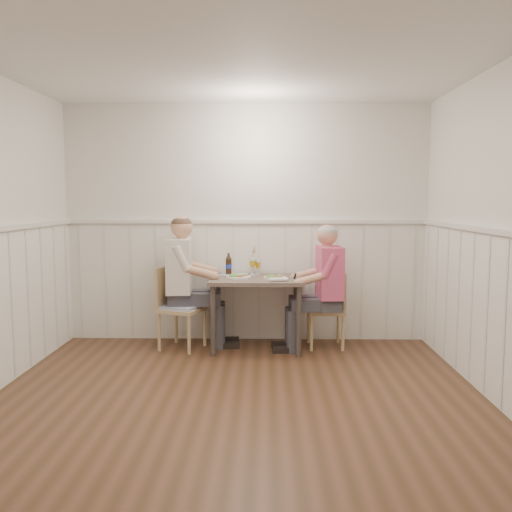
# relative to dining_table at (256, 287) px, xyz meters

# --- Properties ---
(ground_plane) EXTENTS (4.50, 4.50, 0.00)m
(ground_plane) POSITION_rel_dining_table_xyz_m (-0.12, -1.84, -0.65)
(ground_plane) COLOR #472F1B
(room_shell) EXTENTS (4.04, 4.54, 2.60)m
(room_shell) POSITION_rel_dining_table_xyz_m (-0.12, -1.84, 0.87)
(room_shell) COLOR white
(room_shell) RESTS_ON ground
(wainscot) EXTENTS (4.00, 4.49, 1.34)m
(wainscot) POSITION_rel_dining_table_xyz_m (-0.12, -1.15, 0.04)
(wainscot) COLOR white
(wainscot) RESTS_ON ground
(dining_table) EXTENTS (0.96, 0.70, 0.75)m
(dining_table) POSITION_rel_dining_table_xyz_m (0.00, 0.00, 0.00)
(dining_table) COLOR brown
(dining_table) RESTS_ON ground
(chair_right) EXTENTS (0.39, 0.39, 0.81)m
(chair_right) POSITION_rel_dining_table_xyz_m (0.78, 0.07, -0.21)
(chair_right) COLOR tan
(chair_right) RESTS_ON ground
(chair_left) EXTENTS (0.52, 0.52, 0.86)m
(chair_left) POSITION_rel_dining_table_xyz_m (-0.83, -0.00, -0.18)
(chair_left) COLOR tan
(chair_left) RESTS_ON ground
(man_in_pink) EXTENTS (0.63, 0.44, 1.33)m
(man_in_pink) POSITION_rel_dining_table_xyz_m (0.72, -0.05, -0.09)
(man_in_pink) COLOR #3F3F47
(man_in_pink) RESTS_ON ground
(diner_cream) EXTENTS (0.68, 0.47, 1.42)m
(diner_cream) POSITION_rel_dining_table_xyz_m (-0.77, 0.05, -0.06)
(diner_cream) COLOR #3F3F47
(diner_cream) RESTS_ON ground
(plate_man) EXTENTS (0.24, 0.24, 0.06)m
(plate_man) POSITION_rel_dining_table_xyz_m (0.19, -0.05, 0.12)
(plate_man) COLOR white
(plate_man) RESTS_ON dining_table
(plate_diner) EXTENTS (0.26, 0.26, 0.07)m
(plate_diner) POSITION_rel_dining_table_xyz_m (-0.20, -0.01, 0.12)
(plate_diner) COLOR white
(plate_diner) RESTS_ON dining_table
(beer_glass_a) EXTENTS (0.06, 0.06, 0.16)m
(beer_glass_a) POSITION_rel_dining_table_xyz_m (0.01, 0.26, 0.21)
(beer_glass_a) COLOR silver
(beer_glass_a) RESTS_ON dining_table
(beer_glass_b) EXTENTS (0.08, 0.08, 0.19)m
(beer_glass_b) POSITION_rel_dining_table_xyz_m (-0.04, 0.21, 0.23)
(beer_glass_b) COLOR silver
(beer_glass_b) RESTS_ON dining_table
(beer_bottle) EXTENTS (0.07, 0.07, 0.23)m
(beer_bottle) POSITION_rel_dining_table_xyz_m (-0.31, 0.25, 0.20)
(beer_bottle) COLOR black
(beer_bottle) RESTS_ON dining_table
(rolled_napkin) EXTENTS (0.19, 0.06, 0.04)m
(rolled_napkin) POSITION_rel_dining_table_xyz_m (0.22, -0.25, 0.12)
(rolled_napkin) COLOR white
(rolled_napkin) RESTS_ON dining_table
(grass_vase) EXTENTS (0.04, 0.04, 0.33)m
(grass_vase) POSITION_rel_dining_table_xyz_m (-0.05, 0.25, 0.25)
(grass_vase) COLOR silver
(grass_vase) RESTS_ON dining_table
(gingham_mat) EXTENTS (0.33, 0.29, 0.01)m
(gingham_mat) POSITION_rel_dining_table_xyz_m (-0.25, 0.23, 0.10)
(gingham_mat) COLOR #4F5CA0
(gingham_mat) RESTS_ON dining_table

